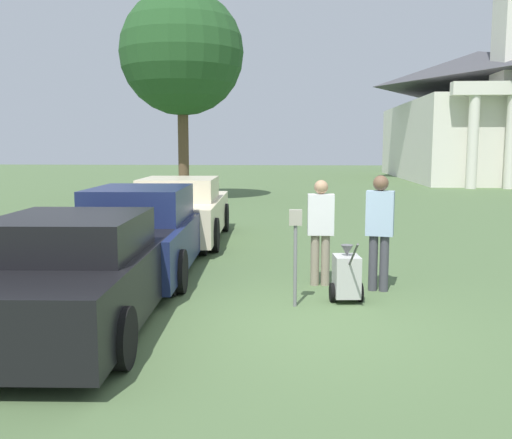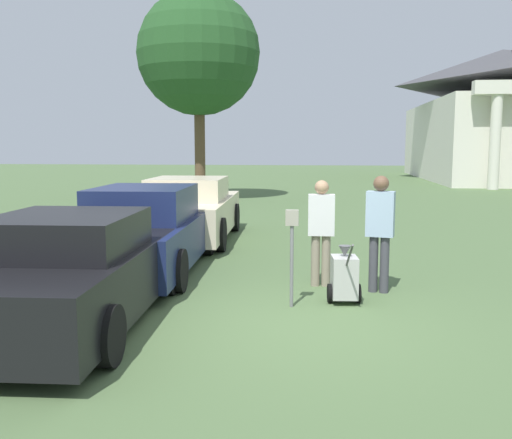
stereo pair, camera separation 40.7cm
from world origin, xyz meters
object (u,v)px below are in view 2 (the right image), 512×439
equipment_cart (344,277)px  person_worker (321,226)px  person_supervisor (380,226)px  parked_car_navy (147,232)px  parking_meter (292,240)px  parked_car_cream (190,211)px  parked_car_black (72,272)px  church (503,107)px

equipment_cart → person_worker: bearing=103.9°
person_worker → person_supervisor: 0.95m
parked_car_navy → parking_meter: 3.45m
parked_car_cream → parking_meter: parked_car_cream is taller
parked_car_black → equipment_cart: parked_car_black is taller
parked_car_navy → equipment_cart: parked_car_navy is taller
equipment_cart → parked_car_cream: bearing=118.5°
parked_car_cream → parking_meter: 6.15m
parked_car_black → parking_meter: bearing=18.2°
parked_car_navy → equipment_cart: bearing=-29.8°
parked_car_cream → person_worker: person_worker is taller
parked_car_cream → person_supervisor: 6.08m
church → parked_car_black: bearing=-114.4°
parking_meter → equipment_cart: parking_meter is taller
parking_meter → equipment_cart: size_ratio=1.39×
person_supervisor → equipment_cart: bearing=64.2°
person_worker → parking_meter: bearing=71.2°
parked_car_navy → person_supervisor: bearing=-18.0°
person_worker → person_supervisor: (0.90, -0.30, 0.06)m
parking_meter → person_worker: size_ratio=0.80×
equipment_cart → church: 33.96m
parked_car_cream → equipment_cart: parked_car_cream is taller
parked_car_navy → church: church is taller
parking_meter → person_supervisor: (1.31, 0.97, 0.08)m
person_worker → church: 33.10m
person_worker → church: church is taller
parked_car_black → church: 36.48m
person_worker → parked_car_navy: bearing=-15.3°
person_worker → person_supervisor: bearing=160.4°
parked_car_navy → parking_meter: parked_car_navy is taller
parked_car_black → church: church is taller
equipment_cart → parked_car_black: bearing=-164.3°
parking_meter → person_supervisor: person_supervisor is taller
parked_car_black → person_supervisor: person_supervisor is taller
parking_meter → person_supervisor: 1.63m
parked_car_black → parking_meter: parked_car_black is taller
parked_car_black → person_supervisor: bearing=23.8°
equipment_cart → church: (11.46, 31.66, 4.43)m
parked_car_cream → person_supervisor: person_supervisor is taller
parked_car_cream → person_worker: size_ratio=2.86×
person_supervisor → church: 33.06m
church → parking_meter: bearing=-110.9°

